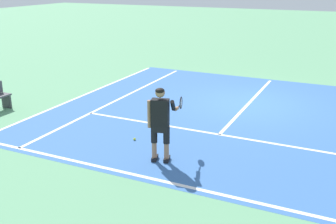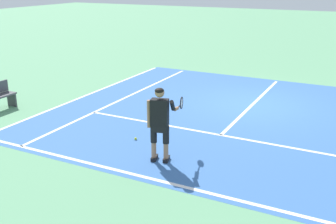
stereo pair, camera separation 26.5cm
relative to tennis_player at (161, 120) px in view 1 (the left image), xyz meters
The scene contains 9 objects.
ground_plane 5.23m from the tennis_player, 82.26° to the left, with size 80.00×80.00×0.00m, color #609E70.
court_inner_surface 3.99m from the tennis_player, 79.71° to the left, with size 10.98×9.73×0.00m, color #3866A8.
line_baseline 1.48m from the tennis_player, 51.19° to the right, with size 10.98×0.10×0.01m, color white.
line_service 2.40m from the tennis_player, 71.57° to the left, with size 8.23×0.10×0.01m, color white.
line_centre_service 5.41m from the tennis_player, 82.53° to the left, with size 0.10×6.40×0.01m, color white.
line_singles_left 5.21m from the tennis_player, 131.96° to the left, with size 0.10×9.33×0.01m, color white.
line_doubles_left 6.20m from the tennis_player, 141.57° to the left, with size 0.10×9.33×0.01m, color white.
tennis_player is the anchor object (origin of this frame).
tennis_ball_near_feet 1.68m from the tennis_player, 145.56° to the left, with size 0.07×0.07×0.07m, color #CCE02D.
Camera 1 is at (3.01, -12.54, 3.97)m, focal length 43.18 mm.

